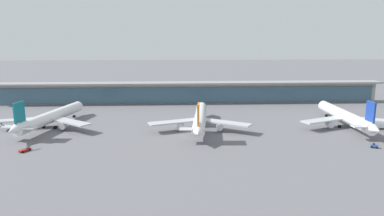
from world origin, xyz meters
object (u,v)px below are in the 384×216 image
service_truck_mid_apron_white (1,126)px  safety_cone_alpha (42,138)px  airliner_centre_stand (200,119)px  service_truck_under_wing_grey (379,127)px  service_truck_near_nose_blue (374,146)px  service_truck_by_tail_red (25,150)px  airliner_right_stand (345,116)px  airliner_left_stand (51,117)px  safety_cone_bravo (57,139)px

service_truck_mid_apron_white → safety_cone_alpha: size_ratio=4.70×
airliner_centre_stand → service_truck_under_wing_grey: 92.60m
service_truck_near_nose_blue → service_truck_by_tail_red: bearing=178.9°
service_truck_by_tail_red → service_truck_mid_apron_white: bearing=125.7°
service_truck_by_tail_red → safety_cone_alpha: bearing=89.6°
airliner_right_stand → airliner_centre_stand: bearing=-179.2°
airliner_left_stand → service_truck_by_tail_red: (2.90, -38.66, -4.80)m
airliner_right_stand → safety_cone_alpha: (-150.16, -14.55, -5.29)m
safety_cone_bravo → airliner_centre_stand: bearing=12.3°
airliner_centre_stand → safety_cone_alpha: 75.40m
service_truck_under_wing_grey → service_truck_by_tail_red: (-166.55, -28.18, 0.00)m
airliner_right_stand → service_truck_by_tail_red: size_ratio=10.27×
service_truck_by_tail_red → safety_cone_alpha: size_ratio=9.30×
service_truck_under_wing_grey → service_truck_by_tail_red: bearing=-170.4°
service_truck_near_nose_blue → service_truck_by_tail_red: (-145.47, 2.91, -0.07)m
airliner_right_stand → service_truck_under_wing_grey: airliner_right_stand is taller
airliner_centre_stand → service_truck_near_nose_blue: (71.33, -34.40, -4.74)m
service_truck_under_wing_grey → service_truck_near_nose_blue: bearing=-124.2°
airliner_centre_stand → service_truck_mid_apron_white: 104.02m
service_truck_by_tail_red → airliner_left_stand: bearing=94.3°
service_truck_by_tail_red → safety_cone_bravo: (7.19, 16.91, -0.49)m
service_truck_under_wing_grey → safety_cone_bravo: (-159.36, -11.27, -0.49)m
airliner_right_stand → service_truck_under_wing_grey: bearing=-15.2°
service_truck_near_nose_blue → safety_cone_alpha: bearing=171.8°
airliner_centre_stand → service_truck_mid_apron_white: bearing=174.8°
airliner_left_stand → safety_cone_bravo: 24.56m
service_truck_near_nose_blue → airliner_left_stand: bearing=164.3°
service_truck_by_tail_red → safety_cone_bravo: size_ratio=9.30×
airliner_right_stand → service_truck_under_wing_grey: (16.26, -4.43, -4.80)m
airliner_right_stand → safety_cone_bravo: size_ratio=95.55×
service_truck_by_tail_red → safety_cone_bravo: bearing=67.0°
service_truck_by_tail_red → airliner_right_stand: bearing=12.2°
service_truck_near_nose_blue → service_truck_mid_apron_white: size_ratio=1.01×
airliner_centre_stand → airliner_right_stand: (76.16, 1.11, 0.00)m
airliner_right_stand → service_truck_near_nose_blue: 36.15m
service_truck_by_tail_red → safety_cone_alpha: 18.07m
airliner_left_stand → safety_cone_alpha: bearing=-81.6°
service_truck_under_wing_grey → service_truck_by_tail_red: 168.92m
airliner_right_stand → safety_cone_bravo: airliner_right_stand is taller
safety_cone_bravo → service_truck_mid_apron_white: bearing=146.8°
service_truck_mid_apron_white → airliner_left_stand: bearing=-4.7°
service_truck_under_wing_grey → safety_cone_bravo: service_truck_under_wing_grey is taller
airliner_centre_stand → service_truck_by_tail_red: (-74.13, -31.49, -4.80)m
airliner_centre_stand → safety_cone_alpha: (-74.00, -13.43, -5.29)m
airliner_right_stand → service_truck_mid_apron_white: airliner_right_stand is taller
safety_cone_alpha → safety_cone_bravo: bearing=-9.3°
airliner_centre_stand → service_truck_by_tail_red: size_ratio=10.28×
airliner_centre_stand → service_truck_mid_apron_white: (-103.49, 9.33, -4.74)m
service_truck_mid_apron_white → safety_cone_bravo: bearing=-33.2°
airliner_right_stand → airliner_left_stand: bearing=177.7°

